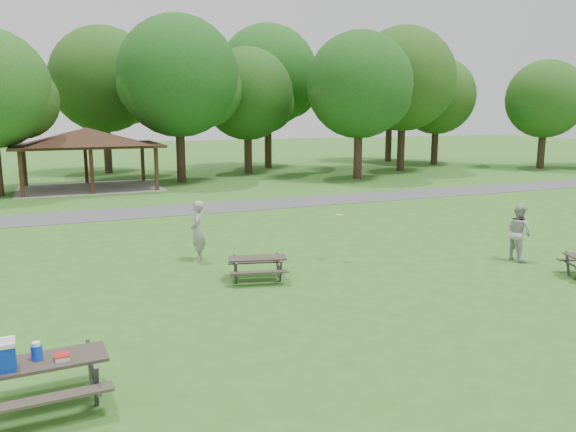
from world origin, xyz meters
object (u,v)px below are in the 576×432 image
Objects in this scene: picnic_table_middle at (257,263)px; frisbee_thrower at (198,231)px; picnic_table_near at (28,366)px; frisbee_catcher at (519,232)px.

picnic_table_middle is 2.99m from frisbee_thrower.
picnic_table_middle is 0.96× the size of frisbee_thrower.
frisbee_thrower is (-1.01, 2.77, 0.46)m from picnic_table_middle.
picnic_table_middle is at bearing 42.80° from picnic_table_near.
picnic_table_near reaches higher than picnic_table_middle.
picnic_table_middle is at bearing 83.93° from frisbee_catcher.
frisbee_thrower is 1.06× the size of frisbee_catcher.
frisbee_thrower is (4.71, 8.07, 0.18)m from picnic_table_near.
picnic_table_middle is 1.03× the size of frisbee_catcher.
picnic_table_near is 1.12× the size of frisbee_catcher.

